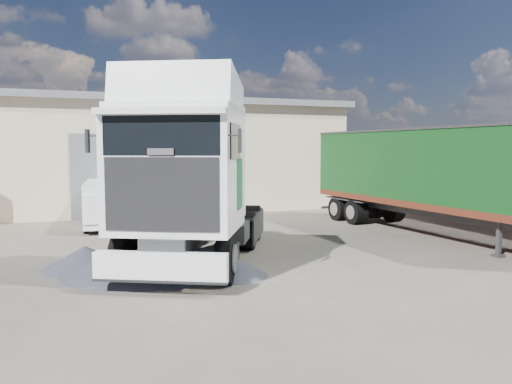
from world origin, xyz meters
name	(u,v)px	position (x,y,z in m)	size (l,w,h in m)	color
ground	(237,265)	(0.00, 0.00, 0.00)	(120.00, 120.00, 0.00)	#282420
warehouse	(28,155)	(-6.00, 16.00, 2.66)	(30.60, 12.60, 5.42)	beige
brick_boundary_wall	(441,187)	(11.50, 6.00, 1.25)	(0.35, 26.00, 2.50)	maroon
tractor_unit	(188,187)	(-1.23, 0.11, 2.03)	(5.60, 7.51, 4.83)	black
box_trailer	(430,170)	(7.66, 2.07, 2.23)	(3.00, 11.13, 3.66)	#2D2D30
panel_van	(110,204)	(-2.61, 7.60, 0.89)	(2.07, 4.36, 1.73)	black
gravel_heap	(153,253)	(-2.11, 0.16, 0.44)	(5.26, 4.90, 0.94)	#21252C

